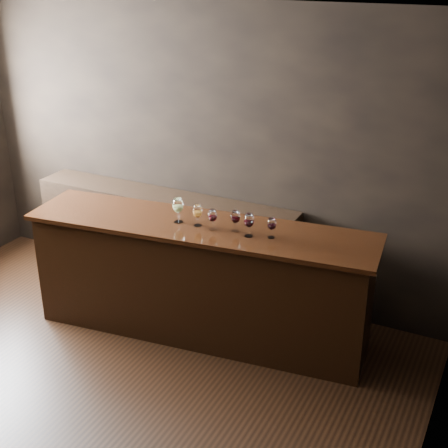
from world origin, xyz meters
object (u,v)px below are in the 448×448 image
at_px(glass_red_a, 213,216).
at_px(glass_red_b, 235,217).
at_px(glass_red_c, 249,221).
at_px(bar_counter, 201,282).
at_px(glass_red_d, 272,224).
at_px(glass_amber, 197,212).
at_px(back_bar_shelf, 165,241).
at_px(glass_white, 178,206).

relative_size(glass_red_a, glass_red_b, 0.98).
relative_size(glass_red_b, glass_red_c, 0.92).
relative_size(bar_counter, glass_red_a, 16.51).
bearing_deg(glass_red_d, glass_red_c, -162.02).
bearing_deg(glass_red_a, glass_amber, 174.70).
relative_size(bar_counter, back_bar_shelf, 1.06).
height_order(glass_red_a, glass_red_c, glass_red_c).
height_order(back_bar_shelf, glass_amber, glass_amber).
bearing_deg(back_bar_shelf, glass_white, -48.91).
xyz_separation_m(bar_counter, glass_red_b, (0.33, 0.01, 0.67)).
height_order(bar_counter, glass_red_a, glass_red_a).
bearing_deg(glass_red_d, glass_red_a, -171.73).
bearing_deg(glass_white, glass_red_a, -1.36).
xyz_separation_m(bar_counter, back_bar_shelf, (-0.74, 0.61, -0.02)).
distance_m(glass_white, glass_red_d, 0.83).
relative_size(glass_red_a, glass_red_d, 1.04).
height_order(glass_white, glass_red_b, glass_white).
relative_size(glass_white, glass_red_b, 1.20).
bearing_deg(glass_red_c, glass_red_a, -177.25).
bearing_deg(back_bar_shelf, glass_red_b, -28.93).
distance_m(back_bar_shelf, glass_red_b, 1.40).
bearing_deg(glass_red_a, bar_counter, 164.83).
height_order(bar_counter, glass_red_c, glass_red_c).
bearing_deg(glass_red_c, glass_red_b, 164.42).
distance_m(glass_white, glass_red_c, 0.65).
distance_m(bar_counter, glass_red_d, 0.92).
relative_size(glass_red_c, glass_red_d, 1.16).
bearing_deg(glass_amber, glass_white, -178.15).
xyz_separation_m(back_bar_shelf, glass_white, (0.56, -0.64, 0.71)).
bearing_deg(glass_white, glass_red_b, 5.09).
relative_size(bar_counter, glass_amber, 15.60).
height_order(glass_white, glass_red_d, glass_white).
bearing_deg(glass_red_d, glass_red_b, -176.68).
distance_m(glass_white, glass_red_b, 0.52).
bearing_deg(glass_red_b, glass_amber, -173.13).
distance_m(back_bar_shelf, glass_red_d, 1.64).
xyz_separation_m(glass_red_b, glass_red_c, (0.14, -0.04, 0.01)).
distance_m(glass_white, glass_red_a, 0.33).
xyz_separation_m(back_bar_shelf, glass_red_c, (1.21, -0.63, 0.70)).
relative_size(bar_counter, glass_white, 13.45).
distance_m(back_bar_shelf, glass_white, 1.10).
bearing_deg(glass_amber, glass_red_d, 5.15).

